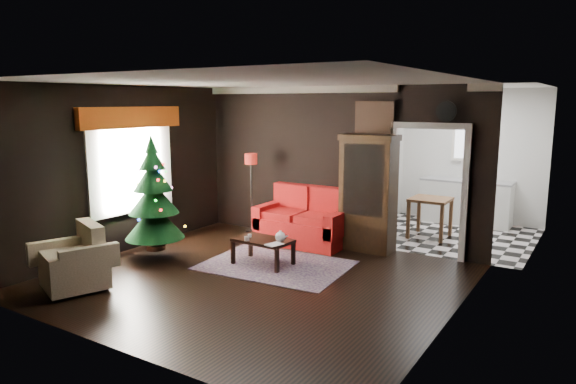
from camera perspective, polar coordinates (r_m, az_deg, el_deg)
The scene contains 26 objects.
floor at distance 7.59m, azimuth -3.66°, elevation -9.59°, with size 5.50×5.50×0.00m, color black.
ceiling at distance 7.16m, azimuth -3.91°, elevation 12.05°, with size 5.50×5.50×0.00m, color white.
wall_back at distance 9.36m, azimuth 5.21°, elevation 2.93°, with size 5.50×5.50×0.00m, color black.
wall_front at distance 5.45m, azimuth -19.35°, elevation -2.61°, with size 5.50×5.50×0.00m, color black.
wall_left at distance 9.11m, azimuth -17.97°, elevation 2.30°, with size 5.50×5.50×0.00m, color black.
wall_right at distance 6.08m, azimuth 17.76°, elevation -1.27°, with size 5.50×5.50×0.00m, color black.
doorway at distance 8.79m, azimuth 15.10°, elevation -0.13°, with size 1.10×0.10×2.10m, color white, non-canonical shape.
left_window at distance 9.21m, azimuth -16.87°, elevation 2.74°, with size 0.05×1.60×1.40m, color white.
valance at distance 9.09m, azimuth -16.80°, elevation 7.85°, with size 0.12×2.10×0.35m, color #993A0D.
kitchen_floor at distance 10.42m, azimuth 17.28°, elevation -4.60°, with size 3.00×3.00×0.00m, color silver.
kitchen_window at distance 11.55m, azimuth 19.58°, elevation 5.21°, with size 0.70×0.06×0.70m, color white.
rug at distance 8.19m, azimuth -1.37°, elevation -8.05°, with size 2.20×1.60×0.01m, color #573F4F.
loveseat at distance 9.31m, azimuth 1.67°, elevation -2.69°, with size 1.70×0.90×1.00m, color maroon, non-canonical shape.
curio_cabinet at distance 8.91m, azimuth 8.80°, elevation -0.42°, with size 0.90×0.45×1.90m, color black, non-canonical shape.
floor_lamp at distance 9.81m, azimuth -4.06°, elevation -0.10°, with size 0.25×0.25×1.49m, color black, non-canonical shape.
christmas_tree at distance 8.63m, azimuth -14.57°, elevation -0.29°, with size 0.96×0.96×1.82m, color black, non-canonical shape.
armchair at distance 7.63m, azimuth -22.51°, elevation -6.61°, with size 0.81×0.81×0.83m, color #B1A58A, non-canonical shape.
coffee_table at distance 8.19m, azimuth -2.76°, elevation -6.54°, with size 0.90×0.54×0.40m, color black, non-canonical shape.
teapot at distance 7.93m, azimuth -0.85°, elevation -4.91°, with size 0.18×0.18×0.17m, color silver, non-canonical shape.
cup_a at distance 8.24m, azimuth -4.23°, elevation -4.79°, with size 0.06×0.06×0.05m, color silver.
cup_b at distance 8.04m, azimuth -4.54°, elevation -5.12°, with size 0.08×0.08×0.07m, color silver.
book at distance 7.81m, azimuth -1.96°, elevation -4.84°, with size 0.18×0.02×0.25m, color #9E7E65.
wall_clock at distance 8.55m, azimuth 17.03°, elevation 8.48°, with size 0.32×0.32×0.06m, color white.
painting at distance 8.94m, azimuth 9.49°, elevation 7.98°, with size 0.62×0.05×0.52m, color #A36D48.
kitchen_counter at distance 11.46m, azimuth 18.95°, elevation -1.09°, with size 1.80×0.60×0.90m, color silver.
kitchen_table at distance 10.13m, azimuth 15.31°, elevation -2.74°, with size 0.70×0.70×0.75m, color brown, non-canonical shape.
Camera 1 is at (4.19, -5.80, 2.53)m, focal length 32.36 mm.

